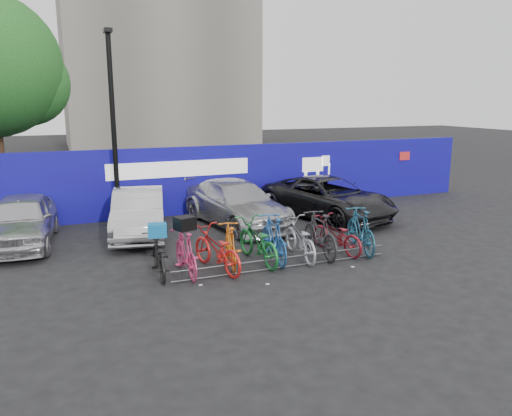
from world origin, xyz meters
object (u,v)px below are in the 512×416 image
car_1 (139,213)px  bike_1 (186,252)px  bike_rack (285,262)px  bike_6 (300,239)px  bike_4 (257,241)px  bike_9 (361,230)px  bike_7 (320,234)px  bike_8 (336,235)px  bike_0 (158,256)px  lamppost (113,123)px  bike_5 (274,238)px  car_3 (328,198)px  bike_2 (216,249)px  car_2 (236,203)px  car_0 (21,220)px  bike_3 (230,245)px

car_1 → bike_1: 3.95m
bike_rack → bike_6: size_ratio=2.85×
bike_4 → bike_6: bike_4 is taller
bike_1 → bike_9: bike_9 is taller
bike_1 → bike_4: bike_4 is taller
bike_9 → bike_7: bearing=9.0°
bike_7 → bike_8: 0.56m
bike_0 → bike_1: size_ratio=0.98×
lamppost → bike_9: bearing=-44.1°
bike_rack → car_1: bearing=122.4°
bike_6 → bike_rack: bearing=45.8°
bike_8 → bike_5: bearing=-12.3°
car_1 → bike_4: size_ratio=2.00×
car_3 → bike_2: 6.45m
bike_7 → bike_9: (1.20, -0.06, 0.01)m
bike_7 → bike_8: size_ratio=1.06×
car_1 → car_2: bearing=12.5°
bike_0 → car_3: bearing=-147.4°
bike_1 → bike_5: (2.31, 0.16, 0.05)m
car_3 → bike_1: bearing=-163.9°
bike_rack → car_3: bearing=49.8°
car_3 → bike_6: bearing=-145.1°
car_2 → bike_0: 5.05m
car_1 → bike_9: car_1 is taller
bike_4 → bike_1: bearing=1.9°
bike_6 → car_1: bearing=-42.8°
lamppost → bike_7: (4.46, -5.42, -2.68)m
car_0 → bike_rack: bearing=-32.0°
lamppost → bike_2: lamppost is taller
bike_3 → bike_5: size_ratio=0.90×
car_3 → bike_9: 3.96m
bike_5 → bike_8: size_ratio=1.06×
bike_7 → bike_9: bike_9 is taller
bike_2 → bike_7: bike_7 is taller
bike_8 → bike_9: size_ratio=0.94×
car_2 → bike_4: size_ratio=2.33×
car_2 → bike_7: bearing=-87.3°
car_3 → bike_3: car_3 is taller
bike_3 → bike_7: (2.42, -0.10, 0.06)m
bike_1 → bike_4: 1.89m
bike_rack → bike_9: bearing=11.7°
car_0 → bike_3: car_0 is taller
car_0 → bike_8: car_0 is taller
car_0 → bike_6: car_0 is taller
bike_3 → lamppost: bearing=-58.0°
car_3 → bike_5: size_ratio=2.54×
lamppost → bike_rack: (3.20, -6.00, -3.11)m
bike_rack → car_1: car_1 is taller
car_2 → bike_7: car_2 is taller
bike_9 → bike_3: bearing=9.4°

